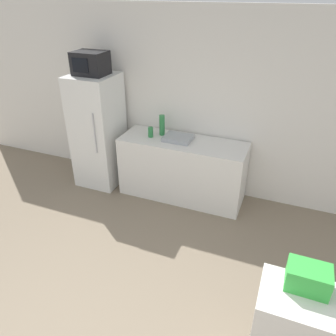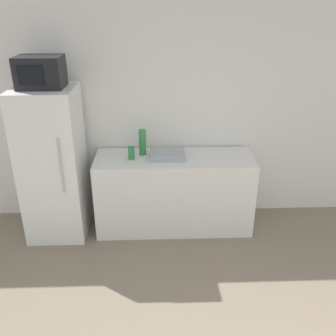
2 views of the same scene
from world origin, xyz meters
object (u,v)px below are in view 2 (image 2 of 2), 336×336
Objects in this scene: bottle_tall at (142,142)px; bottle_short at (131,153)px; refrigerator at (53,164)px; microwave at (40,72)px.

bottle_tall is 2.02× the size of bottle_short.
bottle_short is (0.86, 0.03, 0.11)m from refrigerator.
microwave reaches higher than bottle_tall.
bottle_tall reaches higher than bottle_short.
refrigerator is 1.00m from microwave.
refrigerator is 0.87m from bottle_short.
refrigerator reaches higher than bottle_tall.
bottle_tall is at bearing 9.11° from refrigerator.
microwave is at bearing -170.82° from bottle_tall.
refrigerator is at bearing 72.12° from microwave.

